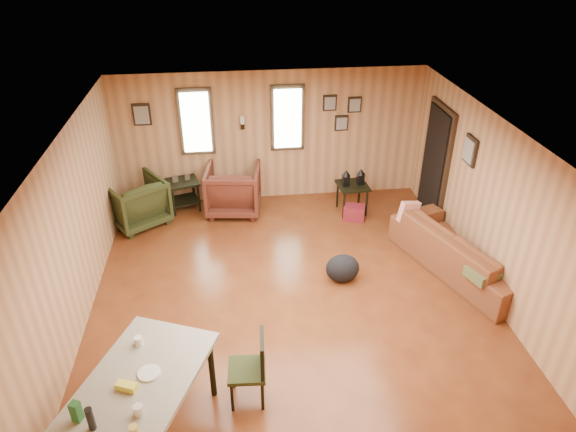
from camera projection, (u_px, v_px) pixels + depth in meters
name	position (u px, v px, depth m)	size (l,w,h in m)	color
room	(302.00, 210.00, 6.91)	(5.54, 6.04, 2.44)	brown
sofa	(463.00, 244.00, 7.55)	(2.33, 0.68, 0.91)	brown
recliner_brown	(233.00, 187.00, 9.10)	(0.93, 0.87, 0.95)	#522318
recliner_green	(136.00, 200.00, 8.74)	(0.89, 0.83, 0.91)	#293016
end_table	(183.00, 190.00, 9.21)	(0.66, 0.62, 0.69)	black
side_table	(353.00, 183.00, 9.04)	(0.56, 0.56, 0.83)	black
cooler	(354.00, 212.00, 9.02)	(0.42, 0.36, 0.26)	maroon
backpack	(343.00, 268.00, 7.44)	(0.54, 0.44, 0.43)	black
sofa_pillows	(447.00, 243.00, 7.47)	(1.02, 1.92, 0.40)	#525831
dining_table	(138.00, 388.00, 4.86)	(1.53, 1.88, 1.07)	gray
dining_chair	(253.00, 365.00, 5.45)	(0.43, 0.43, 0.88)	#293016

